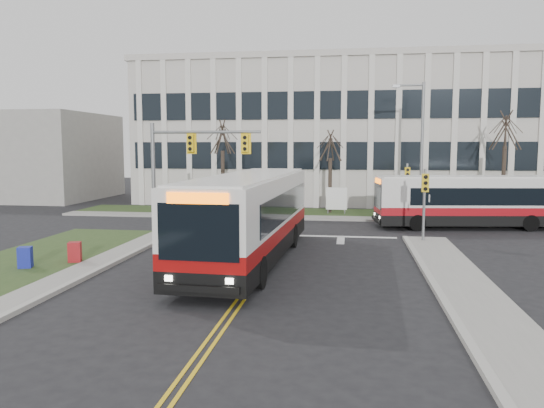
{
  "coord_description": "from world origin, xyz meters",
  "views": [
    {
      "loc": [
        3.41,
        -20.73,
        4.91
      ],
      "look_at": [
        -0.49,
        5.89,
        2.0
      ],
      "focal_mm": 35.0,
      "sensor_mm": 36.0,
      "label": 1
    }
  ],
  "objects": [
    {
      "name": "ground",
      "position": [
        0.0,
        0.0,
        0.0
      ],
      "size": [
        120.0,
        120.0,
        0.0
      ],
      "primitive_type": "plane",
      "color": "black",
      "rests_on": "ground"
    },
    {
      "name": "sidewalk_west",
      "position": [
        -7.0,
        -5.0,
        0.07
      ],
      "size": [
        1.2,
        26.0,
        0.14
      ],
      "primitive_type": "cube",
      "color": "#9E9B93",
      "rests_on": "ground"
    },
    {
      "name": "sidewalk_east",
      "position": [
        7.5,
        -5.0,
        0.07
      ],
      "size": [
        2.0,
        26.0,
        0.14
      ],
      "primitive_type": "cube",
      "color": "#9E9B93",
      "rests_on": "ground"
    },
    {
      "name": "sidewalk_cross",
      "position": [
        5.0,
        15.2,
        0.07
      ],
      "size": [
        44.0,
        1.6,
        0.14
      ],
      "primitive_type": "cube",
      "color": "#9E9B93",
      "rests_on": "ground"
    },
    {
      "name": "building_lawn",
      "position": [
        5.0,
        18.0,
        0.06
      ],
      "size": [
        44.0,
        5.0,
        0.12
      ],
      "primitive_type": "cube",
      "color": "#2D451D",
      "rests_on": "ground"
    },
    {
      "name": "office_building",
      "position": [
        5.0,
        30.0,
        6.0
      ],
      "size": [
        40.0,
        16.0,
        12.0
      ],
      "primitive_type": "cube",
      "color": "#B9B4AB",
      "rests_on": "ground"
    },
    {
      "name": "building_annex",
      "position": [
        -26.0,
        26.0,
        4.0
      ],
      "size": [
        12.0,
        12.0,
        8.0
      ],
      "primitive_type": "cube",
      "color": "#9E9B93",
      "rests_on": "ground"
    },
    {
      "name": "mast_arm_signal",
      "position": [
        -5.62,
        7.16,
        4.26
      ],
      "size": [
        6.11,
        0.38,
        6.2
      ],
      "color": "slate",
      "rests_on": "ground"
    },
    {
      "name": "signal_pole_near",
      "position": [
        7.2,
        6.9,
        2.5
      ],
      "size": [
        0.34,
        0.39,
        3.8
      ],
      "color": "slate",
      "rests_on": "ground"
    },
    {
      "name": "signal_pole_far",
      "position": [
        7.2,
        15.4,
        2.5
      ],
      "size": [
        0.34,
        0.39,
        3.8
      ],
      "color": "slate",
      "rests_on": "ground"
    },
    {
      "name": "streetlight",
      "position": [
        8.03,
        16.2,
        5.19
      ],
      "size": [
        2.15,
        0.25,
        9.2
      ],
      "color": "slate",
      "rests_on": "ground"
    },
    {
      "name": "directory_sign",
      "position": [
        2.5,
        17.5,
        1.17
      ],
      "size": [
        1.5,
        0.12,
        2.0
      ],
      "color": "slate",
      "rests_on": "ground"
    },
    {
      "name": "tree_left",
      "position": [
        -6.0,
        18.0,
        5.51
      ],
      "size": [
        1.8,
        1.8,
        7.7
      ],
      "color": "#42352B",
      "rests_on": "ground"
    },
    {
      "name": "tree_mid",
      "position": [
        2.0,
        18.2,
        4.88
      ],
      "size": [
        1.8,
        1.8,
        6.82
      ],
      "color": "#42352B",
      "rests_on": "ground"
    },
    {
      "name": "tree_right",
      "position": [
        14.0,
        18.0,
        5.91
      ],
      "size": [
        1.8,
        1.8,
        8.25
      ],
      "color": "#42352B",
      "rests_on": "ground"
    },
    {
      "name": "bus_main",
      "position": [
        -0.79,
        1.4,
        1.82
      ],
      "size": [
        3.54,
        13.8,
        3.65
      ],
      "primitive_type": null,
      "rotation": [
        0.0,
        0.0,
        -0.04
      ],
      "color": "silver",
      "rests_on": "ground"
    },
    {
      "name": "bus_cross",
      "position": [
        10.87,
        12.46,
        1.55
      ],
      "size": [
        11.83,
        4.01,
        3.09
      ],
      "primitive_type": null,
      "rotation": [
        0.0,
        0.0,
        -1.44
      ],
      "color": "silver",
      "rests_on": "ground"
    },
    {
      "name": "newspaper_box_blue",
      "position": [
        -9.33,
        -1.65,
        0.47
      ],
      "size": [
        0.62,
        0.59,
        0.95
      ],
      "primitive_type": "cube",
      "rotation": [
        0.0,
        0.0,
        0.33
      ],
      "color": "#16209C",
      "rests_on": "ground"
    },
    {
      "name": "newspaper_box_red",
      "position": [
        -7.92,
        -0.36,
        0.47
      ],
      "size": [
        0.61,
        0.58,
        0.95
      ],
      "primitive_type": "cube",
      "rotation": [
        0.0,
        0.0,
        0.31
      ],
      "color": "maroon",
      "rests_on": "ground"
    }
  ]
}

